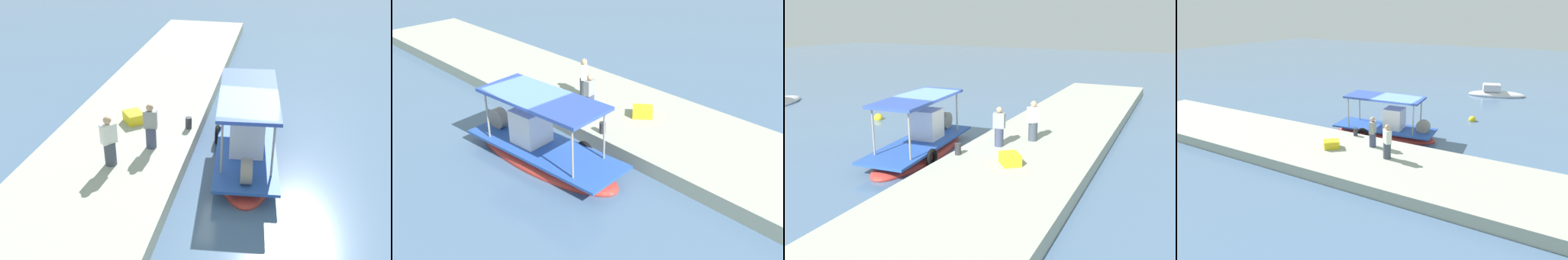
# 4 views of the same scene
# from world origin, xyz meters

# --- Properties ---
(ground_plane) EXTENTS (120.00, 120.00, 0.00)m
(ground_plane) POSITION_xyz_m (0.00, 0.00, 0.00)
(ground_plane) COLOR slate
(dock_quay) EXTENTS (36.00, 5.15, 0.56)m
(dock_quay) POSITION_xyz_m (0.00, -4.24, 0.28)
(dock_quay) COLOR #A9B09C
(dock_quay) RESTS_ON ground_plane
(main_fishing_boat) EXTENTS (6.63, 2.63, 2.83)m
(main_fishing_boat) POSITION_xyz_m (-0.72, 0.20, 0.40)
(main_fishing_boat) COLOR #C0372E
(main_fishing_boat) RESTS_ON ground_plane
(fisherman_near_bollard) EXTENTS (0.54, 0.54, 1.71)m
(fisherman_near_bollard) POSITION_xyz_m (1.48, -3.94, 1.33)
(fisherman_near_bollard) COLOR #3E4755
(fisherman_near_bollard) RESTS_ON dock_quay
(fisherman_by_crate) EXTENTS (0.41, 0.49, 1.62)m
(fisherman_by_crate) POSITION_xyz_m (0.14, -2.98, 1.29)
(fisherman_by_crate) COLOR #3E4562
(fisherman_by_crate) RESTS_ON dock_quay
(mooring_bollard) EXTENTS (0.24, 0.24, 0.44)m
(mooring_bollard) POSITION_xyz_m (-1.52, -2.02, 0.78)
(mooring_bollard) COLOR #2D2D33
(mooring_bollard) RESTS_ON dock_quay
(cargo_crate) EXTENTS (1.01, 0.99, 0.40)m
(cargo_crate) POSITION_xyz_m (-1.64, -4.19, 0.76)
(cargo_crate) COLOR yellow
(cargo_crate) RESTS_ON dock_quay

